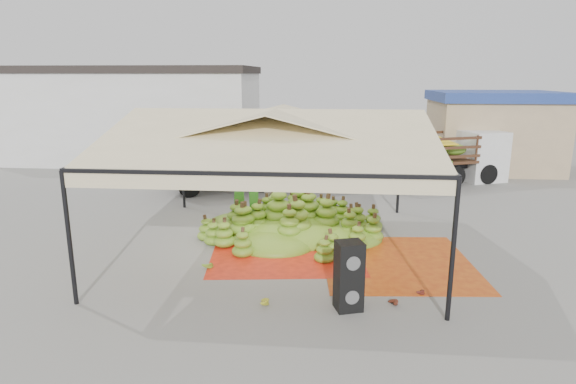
# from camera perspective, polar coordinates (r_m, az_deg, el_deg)

# --- Properties ---
(ground) EXTENTS (90.00, 90.00, 0.00)m
(ground) POSITION_cam_1_polar(r_m,az_deg,el_deg) (14.24, -1.36, -6.50)
(ground) COLOR slate
(ground) RESTS_ON ground
(canopy_tent) EXTENTS (8.10, 8.10, 4.00)m
(canopy_tent) POSITION_cam_1_polar(r_m,az_deg,el_deg) (13.46, -1.43, 6.80)
(canopy_tent) COLOR black
(canopy_tent) RESTS_ON ground
(building_white) EXTENTS (14.30, 6.30, 5.40)m
(building_white) POSITION_cam_1_polar(r_m,az_deg,el_deg) (29.70, -17.92, 8.78)
(building_white) COLOR silver
(building_white) RESTS_ON ground
(building_tan) EXTENTS (6.30, 5.30, 4.10)m
(building_tan) POSITION_cam_1_polar(r_m,az_deg,el_deg) (27.75, 23.07, 6.73)
(building_tan) COLOR tan
(building_tan) RESTS_ON ground
(tarp_left) EXTENTS (4.58, 4.41, 0.01)m
(tarp_left) POSITION_cam_1_polar(r_m,az_deg,el_deg) (13.92, -0.26, -6.96)
(tarp_left) COLOR red
(tarp_left) RESTS_ON ground
(tarp_right) EXTENTS (4.23, 4.41, 0.01)m
(tarp_right) POSITION_cam_1_polar(r_m,az_deg,el_deg) (13.42, 12.79, -8.11)
(tarp_right) COLOR #D05F13
(tarp_right) RESTS_ON ground
(banana_heap) EXTENTS (6.46, 5.48, 1.29)m
(banana_heap) POSITION_cam_1_polar(r_m,az_deg,el_deg) (15.14, 0.62, -2.68)
(banana_heap) COLOR #4D801A
(banana_heap) RESTS_ON ground
(hand_yellow_a) EXTENTS (0.52, 0.44, 0.22)m
(hand_yellow_a) POSITION_cam_1_polar(r_m,az_deg,el_deg) (10.81, -3.31, -12.70)
(hand_yellow_a) COLOR gold
(hand_yellow_a) RESTS_ON ground
(hand_yellow_b) EXTENTS (0.39, 0.32, 0.17)m
(hand_yellow_b) POSITION_cam_1_polar(r_m,az_deg,el_deg) (11.07, 6.03, -12.25)
(hand_yellow_b) COLOR #B99025
(hand_yellow_b) RESTS_ON ground
(hand_red_a) EXTENTS (0.49, 0.46, 0.17)m
(hand_red_a) POSITION_cam_1_polar(r_m,az_deg,el_deg) (11.71, 15.15, -11.17)
(hand_red_a) COLOR maroon
(hand_red_a) RESTS_ON ground
(hand_red_b) EXTENTS (0.50, 0.45, 0.19)m
(hand_red_b) POSITION_cam_1_polar(r_m,az_deg,el_deg) (11.02, 12.07, -12.57)
(hand_red_b) COLOR #581914
(hand_red_b) RESTS_ON ground
(hand_green) EXTENTS (0.60, 0.57, 0.21)m
(hand_green) POSITION_cam_1_polar(r_m,az_deg,el_deg) (12.93, -9.68, -8.34)
(hand_green) COLOR #5A811A
(hand_green) RESTS_ON ground
(hanging_bunches) EXTENTS (4.74, 0.24, 0.20)m
(hanging_bunches) POSITION_cam_1_polar(r_m,az_deg,el_deg) (13.28, 8.95, 3.58)
(hanging_bunches) COLOR #3B831B
(hanging_bunches) RESTS_ON ground
(speaker_stack) EXTENTS (0.67, 0.62, 1.52)m
(speaker_stack) POSITION_cam_1_polar(r_m,az_deg,el_deg) (10.44, 7.23, -9.84)
(speaker_stack) COLOR black
(speaker_stack) RESTS_ON ground
(banana_leaves) EXTENTS (0.96, 1.36, 3.70)m
(banana_leaves) POSITION_cam_1_polar(r_m,az_deg,el_deg) (16.01, -4.82, -4.23)
(banana_leaves) COLOR #1F701D
(banana_leaves) RESTS_ON ground
(vendor) EXTENTS (0.69, 0.55, 1.66)m
(vendor) POSITION_cam_1_polar(r_m,az_deg,el_deg) (18.38, -1.97, 0.85)
(vendor) COLOR gray
(vendor) RESTS_ON ground
(truck_left) EXTENTS (7.05, 4.60, 2.29)m
(truck_left) POSITION_cam_1_polar(r_m,az_deg,el_deg) (21.44, -4.22, 4.25)
(truck_left) COLOR #472A17
(truck_left) RESTS_ON ground
(truck_right) EXTENTS (7.21, 4.66, 2.35)m
(truck_right) POSITION_cam_1_polar(r_m,az_deg,el_deg) (23.57, 17.37, 4.60)
(truck_right) COLOR #482918
(truck_right) RESTS_ON ground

